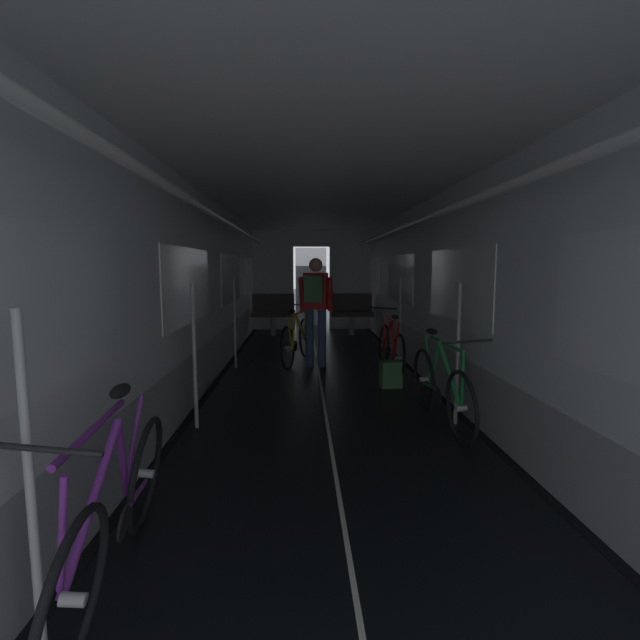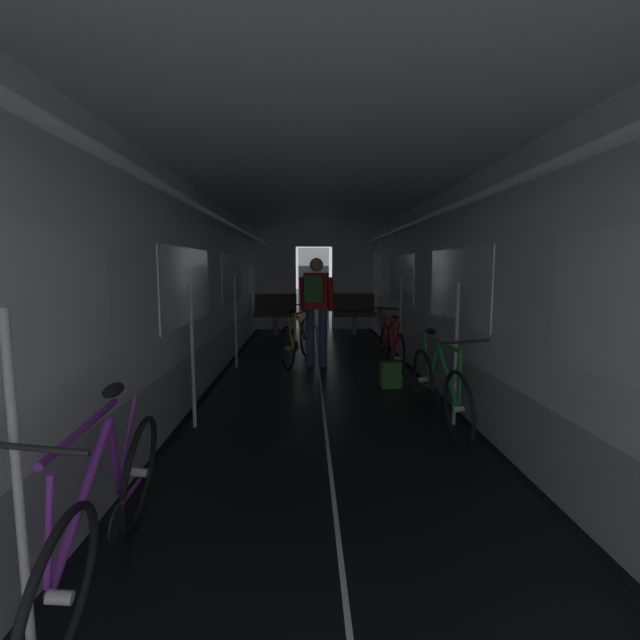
{
  "view_description": "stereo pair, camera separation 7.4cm",
  "coord_description": "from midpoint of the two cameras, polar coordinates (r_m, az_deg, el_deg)",
  "views": [
    {
      "loc": [
        -0.25,
        -2.14,
        1.55
      ],
      "look_at": [
        0.0,
        3.91,
        0.83
      ],
      "focal_mm": 25.16,
      "sensor_mm": 36.0,
      "label": 1
    },
    {
      "loc": [
        -0.17,
        -2.14,
        1.55
      ],
      "look_at": [
        0.0,
        3.91,
        0.83
      ],
      "focal_mm": 25.16,
      "sensor_mm": 36.0,
      "label": 2
    }
  ],
  "objects": [
    {
      "name": "bench_seat_far_right",
      "position": [
        10.32,
        4.52,
        1.28
      ],
      "size": [
        0.98,
        0.51,
        0.95
      ],
      "color": "gray",
      "rests_on": "ground"
    },
    {
      "name": "backpack_on_floor",
      "position": [
        5.91,
        9.31,
        -6.82
      ],
      "size": [
        0.27,
        0.22,
        0.34
      ],
      "primitive_type": "cube",
      "rotation": [
        0.0,
        0.0,
        0.07
      ],
      "color": "#3D703D",
      "rests_on": "ground"
    },
    {
      "name": "bench_seat_far_left",
      "position": [
        10.28,
        -5.5,
        1.25
      ],
      "size": [
        0.98,
        0.51,
        0.95
      ],
      "color": "gray",
      "rests_on": "ground"
    },
    {
      "name": "person_cyclist_aisle",
      "position": [
        6.91,
        -0.19,
        2.33
      ],
      "size": [
        0.56,
        0.44,
        1.69
      ],
      "color": "#384C75",
      "rests_on": "ground"
    },
    {
      "name": "bicycle_yellow_in_aisle",
      "position": [
        7.24,
        -2.56,
        -2.51
      ],
      "size": [
        0.65,
        1.65,
        0.95
      ],
      "color": "black",
      "rests_on": "ground"
    },
    {
      "name": "bicycle_green",
      "position": [
        4.56,
        15.32,
        -8.27
      ],
      "size": [
        0.44,
        1.69,
        0.94
      ],
      "color": "black",
      "rests_on": "ground"
    },
    {
      "name": "ground_plane",
      "position": [
        2.65,
        3.7,
        -29.0
      ],
      "size": [
        60.0,
        60.0,
        0.0
      ],
      "primitive_type": "plane",
      "color": "black"
    },
    {
      "name": "bicycle_purple",
      "position": [
        2.55,
        -24.62,
        -21.12
      ],
      "size": [
        0.44,
        1.7,
        0.96
      ],
      "color": "black",
      "rests_on": "ground"
    },
    {
      "name": "bicycle_red",
      "position": [
        6.57,
        9.35,
        -3.55
      ],
      "size": [
        0.44,
        1.69,
        0.94
      ],
      "color": "black",
      "rests_on": "ground"
    },
    {
      "name": "train_car_shell",
      "position": [
        5.74,
        0.46,
        8.25
      ],
      "size": [
        3.14,
        12.34,
        2.57
      ],
      "color": "black",
      "rests_on": "ground"
    }
  ]
}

